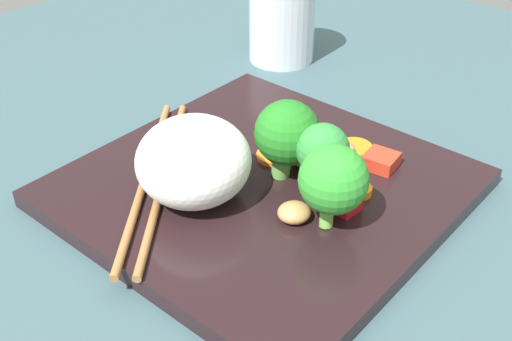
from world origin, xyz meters
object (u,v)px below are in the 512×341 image
Objects in this scene: broccoli_floret_2 at (323,152)px; chopstick_pair at (155,178)px; rice_mound at (194,161)px; drinking_glass at (282,18)px; carrot_slice_3 at (285,144)px; square_plate at (263,188)px.

chopstick_pair is (-8.15, 10.80, -3.50)cm from broccoli_floret_2.
rice_mound is 30.49cm from drinking_glass.
rice_mound reaches higher than carrot_slice_3.
broccoli_floret_2 is at bearing -131.87° from drinking_glass.
carrot_slice_3 is at bearing 63.88° from broccoli_floret_2.
square_plate is 1.50× the size of chopstick_pair.
broccoli_floret_2 reaches higher than carrot_slice_3.
carrot_slice_3 is at bearing 118.41° from chopstick_pair.
broccoli_floret_2 reaches higher than chopstick_pair.
broccoli_floret_2 is 13.98cm from chopstick_pair.
carrot_slice_3 reaches higher than square_plate.
drinking_glass is at bearing 42.85° from carrot_slice_3.
drinking_glass is (19.41, 21.66, -0.28)cm from broccoli_floret_2.
rice_mound is at bearing 61.28° from chopstick_pair.
drinking_glass is at bearing 29.14° from rice_mound.
square_plate is at bearing -141.10° from drinking_glass.
carrot_slice_3 is 22.25cm from drinking_glass.
broccoli_floret_2 is 0.62× the size of drinking_glass.
square_plate is at bearing -24.24° from rice_mound.
rice_mound is 9.94cm from broccoli_floret_2.
rice_mound is 10.96cm from carrot_slice_3.
chopstick_pair is at bearing 103.13° from rice_mound.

